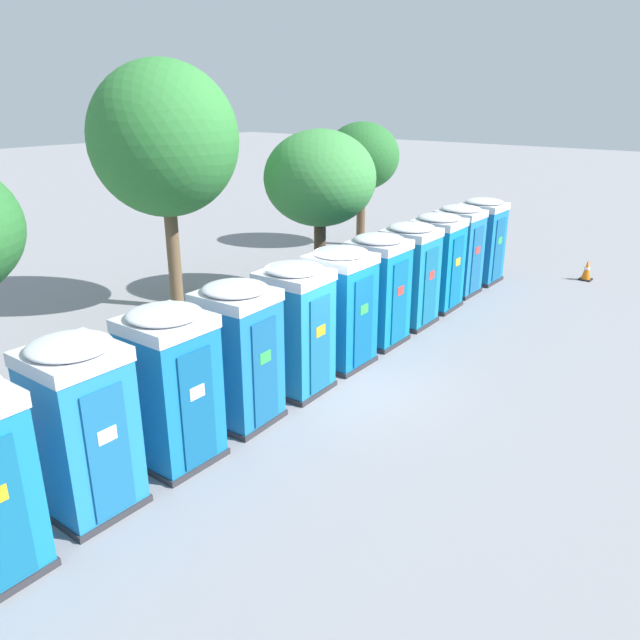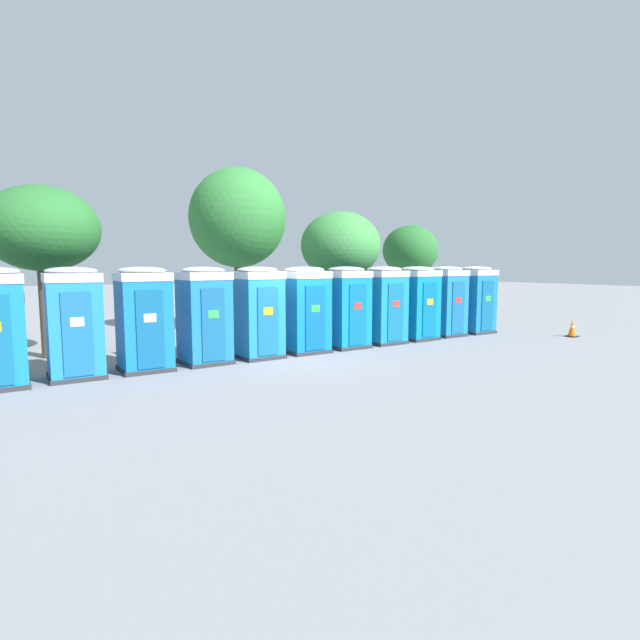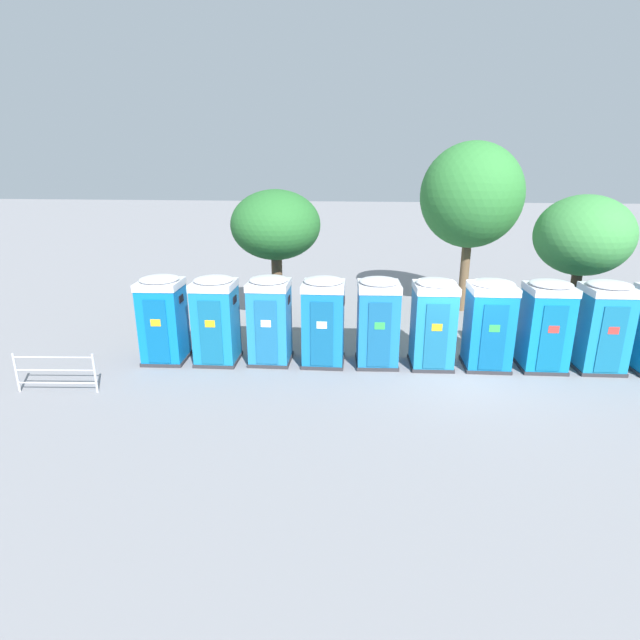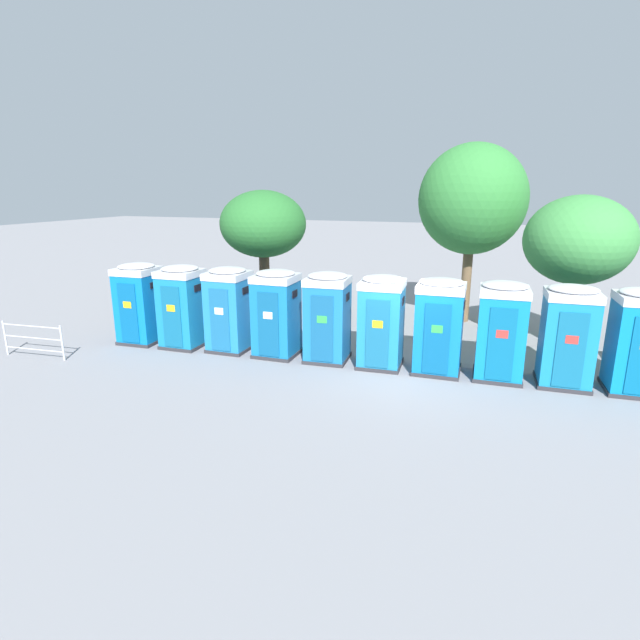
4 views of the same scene
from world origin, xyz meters
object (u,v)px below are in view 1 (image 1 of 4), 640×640
portapotty_3 (171,386)px  portapotty_9 (437,261)px  portapotty_10 (458,249)px  portapotty_11 (481,240)px  portapotty_2 (82,426)px  traffic_cone (587,270)px  street_tree_2 (164,140)px  portapotty_4 (239,353)px  street_tree_0 (320,179)px  portapotty_5 (295,328)px  portapotty_7 (378,289)px  street_tree_3 (362,157)px  portapotty_8 (410,274)px  portapotty_6 (340,307)px

portapotty_3 → portapotty_9: 9.25m
portapotty_10 → portapotty_11: bearing=-0.2°
portapotty_2 → traffic_cone: size_ratio=3.97×
street_tree_2 → traffic_cone: size_ratio=9.87×
street_tree_2 → portapotty_11: bearing=-36.1°
portapotty_4 → street_tree_0: size_ratio=0.55×
street_tree_0 → portapotty_5: bearing=-146.6°
portapotty_7 → traffic_cone: 8.68m
portapotty_11 → street_tree_3: bearing=72.8°
street_tree_2 → street_tree_3: size_ratio=1.40×
portapotty_8 → portapotty_10: (3.08, 0.20, 0.00)m
portapotty_6 → portapotty_11: (7.70, 0.31, 0.00)m
portapotty_8 → street_tree_0: street_tree_0 is taller
portapotty_6 → portapotty_8: 3.08m
portapotty_9 → street_tree_0: 3.85m
portapotty_11 → street_tree_0: (-4.23, 2.94, 2.02)m
portapotty_4 → street_tree_2: size_ratio=0.40×
portapotty_2 → portapotty_4: bearing=1.8°
portapotty_10 → portapotty_11: 1.54m
portapotty_7 → portapotty_8: size_ratio=1.00×
portapotty_4 → portapotty_8: size_ratio=1.00×
portapotty_11 → portapotty_5: bearing=-177.7°
portapotty_8 → portapotty_10: 3.08m
portapotty_2 → traffic_cone: (15.99, -2.14, -0.97)m
portapotty_10 → street_tree_0: size_ratio=0.55×
portapotty_3 → portapotty_7: bearing=2.1°
portapotty_11 → street_tree_3: 6.22m
portapotty_6 → street_tree_3: street_tree_3 is taller
portapotty_9 → street_tree_0: (-1.15, 3.06, 2.02)m
portapotty_6 → portapotty_8: (3.08, 0.12, 0.00)m
portapotty_9 → traffic_cone: portapotty_9 is taller
portapotty_7 → portapotty_8: same height
portapotty_7 → traffic_cone: portapotty_7 is taller
portapotty_3 → street_tree_3: street_tree_3 is taller
portapotty_5 → portapotty_11: (9.24, 0.37, -0.00)m
portapotty_4 → street_tree_2: bearing=59.6°
portapotty_7 → portapotty_10: same height
portapotty_10 → street_tree_0: bearing=132.5°
portapotty_10 → street_tree_3: (3.29, 5.62, 2.00)m
portapotty_2 → street_tree_0: street_tree_0 is taller
portapotty_4 → portapotty_7: size_ratio=1.00×
portapotty_3 → portapotty_2: bearing=-179.3°
portapotty_6 → portapotty_9: size_ratio=1.00×
portapotty_9 → street_tree_3: bearing=50.0°
portapotty_8 → portapotty_10: bearing=3.7°
street_tree_3 → portapotty_6: bearing=-147.8°
portapotty_5 → portapotty_9: bearing=2.3°
portapotty_3 → portapotty_10: 10.79m
portapotty_6 → traffic_cone: (9.83, -2.32, -0.97)m
portapotty_5 → street_tree_0: (5.02, 3.31, 2.02)m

